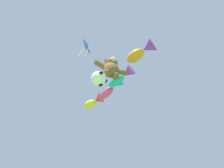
# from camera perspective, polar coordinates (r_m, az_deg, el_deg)

# --- Properties ---
(teddy_bear_kite) EXTENTS (2.04, 0.90, 2.07)m
(teddy_bear_kite) POSITION_cam_1_polar(r_m,az_deg,el_deg) (8.70, -0.36, 6.16)
(teddy_bear_kite) COLOR brown
(soccer_ball_kite) EXTENTS (0.84, 0.83, 0.77)m
(soccer_ball_kite) POSITION_cam_1_polar(r_m,az_deg,el_deg) (7.50, -5.06, 2.05)
(soccer_ball_kite) COLOR white
(fish_kite_tangerine) EXTENTS (1.95, 2.36, 1.05)m
(fish_kite_tangerine) POSITION_cam_1_polar(r_m,az_deg,el_deg) (11.35, 11.22, 12.01)
(fish_kite_tangerine) COLOR orange
(fish_kite_teal) EXTENTS (1.61, 2.24, 0.83)m
(fish_kite_teal) POSITION_cam_1_polar(r_m,az_deg,el_deg) (10.85, 3.67, 2.66)
(fish_kite_teal) COLOR #19ADB2
(fish_kite_magenta) EXTENTS (1.46, 2.39, 0.81)m
(fish_kite_magenta) POSITION_cam_1_polar(r_m,az_deg,el_deg) (11.62, -0.27, -1.74)
(fish_kite_magenta) COLOR #E53F9E
(fish_kite_goldfin) EXTENTS (1.68, 2.00, 0.88)m
(fish_kite_goldfin) POSITION_cam_1_polar(r_m,az_deg,el_deg) (13.38, -6.93, -6.76)
(fish_kite_goldfin) COLOR yellow
(diamond_kite) EXTENTS (0.89, 0.94, 3.11)m
(diamond_kite) POSITION_cam_1_polar(r_m,az_deg,el_deg) (11.46, -9.78, 13.55)
(diamond_kite) COLOR blue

